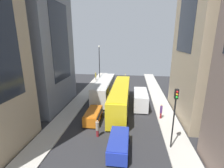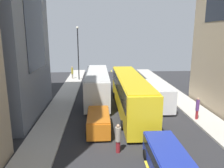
{
  "view_description": "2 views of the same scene",
  "coord_description": "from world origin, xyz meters",
  "px_view_note": "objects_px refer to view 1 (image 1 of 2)",
  "views": [
    {
      "loc": [
        1.99,
        -27.4,
        10.45
      ],
      "look_at": [
        -1.58,
        0.89,
        2.54
      ],
      "focal_mm": 26.01,
      "sensor_mm": 36.0,
      "label": 1
    },
    {
      "loc": [
        -2.81,
        -24.81,
        7.57
      ],
      "look_at": [
        -1.37,
        -2.25,
        2.45
      ],
      "focal_mm": 34.79,
      "sensor_mm": 36.0,
      "label": 2
    }
  ],
  "objects_px": {
    "city_bus_white": "(104,87)",
    "car_orange_1": "(93,115)",
    "pedestrian_crossing_mid": "(161,111)",
    "traffic_light_near_corner": "(175,108)",
    "delivery_van_white": "(141,98)",
    "car_blue_0": "(119,143)",
    "streetcar_yellow": "(120,95)",
    "pedestrian_walking_far": "(96,76)",
    "pedestrian_waiting_curb": "(97,128)"
  },
  "relations": [
    {
      "from": "city_bus_white",
      "to": "delivery_van_white",
      "type": "bearing_deg",
      "value": -29.2
    },
    {
      "from": "delivery_van_white",
      "to": "pedestrian_crossing_mid",
      "type": "xyz_separation_m",
      "value": [
        2.55,
        -3.77,
        -0.28
      ]
    },
    {
      "from": "city_bus_white",
      "to": "streetcar_yellow",
      "type": "distance_m",
      "value": 5.48
    },
    {
      "from": "city_bus_white",
      "to": "car_orange_1",
      "type": "height_order",
      "value": "city_bus_white"
    },
    {
      "from": "pedestrian_crossing_mid",
      "to": "city_bus_white",
      "type": "bearing_deg",
      "value": 48.48
    },
    {
      "from": "car_blue_0",
      "to": "car_orange_1",
      "type": "height_order",
      "value": "car_blue_0"
    },
    {
      "from": "streetcar_yellow",
      "to": "car_blue_0",
      "type": "xyz_separation_m",
      "value": [
        0.63,
        -10.16,
        -1.23
      ]
    },
    {
      "from": "pedestrian_crossing_mid",
      "to": "traffic_light_near_corner",
      "type": "height_order",
      "value": "traffic_light_near_corner"
    },
    {
      "from": "delivery_van_white",
      "to": "car_blue_0",
      "type": "height_order",
      "value": "delivery_van_white"
    },
    {
      "from": "pedestrian_crossing_mid",
      "to": "car_blue_0",
      "type": "bearing_deg",
      "value": 142.86
    },
    {
      "from": "traffic_light_near_corner",
      "to": "city_bus_white",
      "type": "bearing_deg",
      "value": 123.65
    },
    {
      "from": "pedestrian_walking_far",
      "to": "car_orange_1",
      "type": "bearing_deg",
      "value": 89.92
    },
    {
      "from": "delivery_van_white",
      "to": "pedestrian_walking_far",
      "type": "bearing_deg",
      "value": 124.19
    },
    {
      "from": "pedestrian_waiting_curb",
      "to": "traffic_light_near_corner",
      "type": "bearing_deg",
      "value": -174.42
    },
    {
      "from": "pedestrian_waiting_curb",
      "to": "traffic_light_near_corner",
      "type": "distance_m",
      "value": 8.35
    },
    {
      "from": "streetcar_yellow",
      "to": "pedestrian_crossing_mid",
      "type": "xyz_separation_m",
      "value": [
        5.66,
        -2.97,
        -0.89
      ]
    },
    {
      "from": "pedestrian_crossing_mid",
      "to": "traffic_light_near_corner",
      "type": "distance_m",
      "value": 6.85
    },
    {
      "from": "car_blue_0",
      "to": "pedestrian_walking_far",
      "type": "bearing_deg",
      "value": 107.16
    },
    {
      "from": "delivery_van_white",
      "to": "city_bus_white",
      "type": "bearing_deg",
      "value": 150.8
    },
    {
      "from": "city_bus_white",
      "to": "pedestrian_crossing_mid",
      "type": "height_order",
      "value": "city_bus_white"
    },
    {
      "from": "pedestrian_walking_far",
      "to": "city_bus_white",
      "type": "bearing_deg",
      "value": 97.64
    },
    {
      "from": "delivery_van_white",
      "to": "traffic_light_near_corner",
      "type": "bearing_deg",
      "value": -75.47
    },
    {
      "from": "car_blue_0",
      "to": "pedestrian_walking_far",
      "type": "distance_m",
      "value": 28.07
    },
    {
      "from": "streetcar_yellow",
      "to": "traffic_light_near_corner",
      "type": "bearing_deg",
      "value": -58.0
    },
    {
      "from": "car_blue_0",
      "to": "traffic_light_near_corner",
      "type": "relative_size",
      "value": 0.72
    },
    {
      "from": "car_orange_1",
      "to": "pedestrian_crossing_mid",
      "type": "xyz_separation_m",
      "value": [
        8.84,
        1.68,
        0.34
      ]
    },
    {
      "from": "streetcar_yellow",
      "to": "delivery_van_white",
      "type": "height_order",
      "value": "streetcar_yellow"
    },
    {
      "from": "pedestrian_crossing_mid",
      "to": "pedestrian_waiting_curb",
      "type": "height_order",
      "value": "pedestrian_crossing_mid"
    },
    {
      "from": "car_blue_0",
      "to": "traffic_light_near_corner",
      "type": "height_order",
      "value": "traffic_light_near_corner"
    },
    {
      "from": "car_blue_0",
      "to": "pedestrian_walking_far",
      "type": "xyz_separation_m",
      "value": [
        -8.28,
        26.82,
        0.39
      ]
    },
    {
      "from": "pedestrian_walking_far",
      "to": "streetcar_yellow",
      "type": "bearing_deg",
      "value": 102.74
    },
    {
      "from": "car_blue_0",
      "to": "city_bus_white",
      "type": "bearing_deg",
      "value": 105.07
    },
    {
      "from": "city_bus_white",
      "to": "car_orange_1",
      "type": "distance_m",
      "value": 9.1
    },
    {
      "from": "car_blue_0",
      "to": "car_orange_1",
      "type": "relative_size",
      "value": 1.06
    },
    {
      "from": "pedestrian_walking_far",
      "to": "traffic_light_near_corner",
      "type": "height_order",
      "value": "traffic_light_near_corner"
    },
    {
      "from": "car_blue_0",
      "to": "car_orange_1",
      "type": "bearing_deg",
      "value": 124.62
    },
    {
      "from": "delivery_van_white",
      "to": "pedestrian_waiting_curb",
      "type": "xyz_separation_m",
      "value": [
        -5.03,
        -8.74,
        -0.48
      ]
    },
    {
      "from": "car_orange_1",
      "to": "pedestrian_walking_far",
      "type": "bearing_deg",
      "value": 101.86
    },
    {
      "from": "delivery_van_white",
      "to": "car_orange_1",
      "type": "relative_size",
      "value": 1.38
    },
    {
      "from": "pedestrian_crossing_mid",
      "to": "traffic_light_near_corner",
      "type": "relative_size",
      "value": 0.34
    },
    {
      "from": "city_bus_white",
      "to": "pedestrian_walking_far",
      "type": "distance_m",
      "value": 13.05
    },
    {
      "from": "car_blue_0",
      "to": "traffic_light_near_corner",
      "type": "bearing_deg",
      "value": 11.94
    },
    {
      "from": "car_blue_0",
      "to": "pedestrian_crossing_mid",
      "type": "xyz_separation_m",
      "value": [
        5.04,
        7.19,
        0.33
      ]
    },
    {
      "from": "pedestrian_waiting_curb",
      "to": "traffic_light_near_corner",
      "type": "relative_size",
      "value": 0.33
    },
    {
      "from": "streetcar_yellow",
      "to": "car_blue_0",
      "type": "bearing_deg",
      "value": -86.47
    },
    {
      "from": "car_orange_1",
      "to": "pedestrian_crossing_mid",
      "type": "bearing_deg",
      "value": 10.73
    },
    {
      "from": "streetcar_yellow",
      "to": "traffic_light_near_corner",
      "type": "distance_m",
      "value": 10.94
    },
    {
      "from": "city_bus_white",
      "to": "streetcar_yellow",
      "type": "height_order",
      "value": "streetcar_yellow"
    },
    {
      "from": "city_bus_white",
      "to": "traffic_light_near_corner",
      "type": "distance_m",
      "value": 16.35
    },
    {
      "from": "streetcar_yellow",
      "to": "pedestrian_crossing_mid",
      "type": "height_order",
      "value": "streetcar_yellow"
    }
  ]
}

